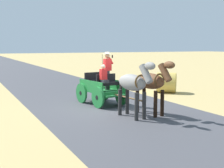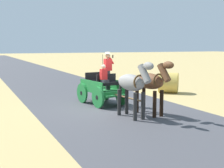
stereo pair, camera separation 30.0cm
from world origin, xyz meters
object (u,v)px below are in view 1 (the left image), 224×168
at_px(horse_near_side, 152,82).
at_px(horse_off_side, 134,84).
at_px(hay_bale, 167,83).
at_px(horse_drawn_carriage, 102,87).

height_order(horse_near_side, horse_off_side, same).
bearing_deg(hay_bale, horse_near_side, 48.32).
bearing_deg(horse_off_side, horse_near_side, -172.10).
distance_m(horse_near_side, hay_bale, 6.16).
bearing_deg(horse_off_side, horse_drawn_carriage, -90.74).
bearing_deg(horse_drawn_carriage, hay_bale, -161.68).
height_order(horse_near_side, hay_bale, horse_near_side).
relative_size(horse_near_side, hay_bale, 1.84).
distance_m(horse_drawn_carriage, horse_near_side, 3.11).
height_order(horse_drawn_carriage, horse_off_side, horse_drawn_carriage).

